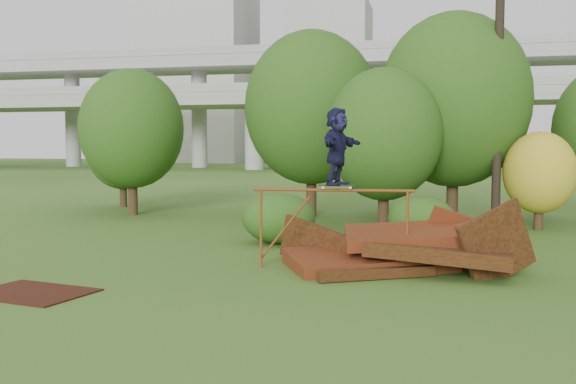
% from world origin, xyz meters
% --- Properties ---
extents(ground, '(240.00, 240.00, 0.00)m').
position_xyz_m(ground, '(0.00, 0.00, 0.00)').
color(ground, '#2D5116').
rests_on(ground, ground).
extents(scrap_pile, '(5.60, 3.54, 1.92)m').
position_xyz_m(scrap_pile, '(1.68, 1.78, 0.39)').
color(scrap_pile, '#49190D').
rests_on(scrap_pile, ground).
extents(grind_rail, '(3.40, 0.29, 1.73)m').
position_xyz_m(grind_rail, '(0.30, 1.45, 1.30)').
color(grind_rail, brown).
rests_on(grind_rail, ground).
extents(skateboard, '(0.80, 0.26, 0.08)m').
position_xyz_m(skateboard, '(0.38, 1.45, 1.79)').
color(skateboard, black).
rests_on(skateboard, grind_rail).
extents(skater, '(0.88, 1.58, 1.63)m').
position_xyz_m(skater, '(0.38, 1.45, 2.62)').
color(skater, '#171637').
rests_on(skater, skateboard).
extents(flat_plate, '(2.26, 1.81, 0.03)m').
position_xyz_m(flat_plate, '(-4.58, -1.96, 0.01)').
color(flat_plate, black).
rests_on(flat_plate, ground).
extents(tree_0, '(3.96, 3.96, 5.59)m').
position_xyz_m(tree_0, '(-8.88, 10.67, 3.30)').
color(tree_0, black).
rests_on(tree_0, ground).
extents(tree_1, '(4.99, 4.99, 6.94)m').
position_xyz_m(tree_1, '(-2.10, 11.69, 4.06)').
color(tree_1, black).
rests_on(tree_1, ground).
extents(tree_2, '(3.60, 3.60, 5.07)m').
position_xyz_m(tree_2, '(0.85, 8.25, 3.00)').
color(tree_2, black).
rests_on(tree_2, ground).
extents(tree_3, '(5.18, 5.18, 7.19)m').
position_xyz_m(tree_3, '(3.01, 10.85, 4.20)').
color(tree_3, black).
rests_on(tree_3, ground).
extents(tree_4, '(2.24, 2.24, 3.10)m').
position_xyz_m(tree_4, '(5.62, 9.44, 1.80)').
color(tree_4, black).
rests_on(tree_4, ground).
extents(tree_6, '(3.13, 3.13, 4.37)m').
position_xyz_m(tree_6, '(-10.80, 13.63, 2.57)').
color(tree_6, black).
rests_on(tree_6, ground).
extents(shrub_left, '(2.00, 1.84, 1.38)m').
position_xyz_m(shrub_left, '(-1.69, 4.79, 0.69)').
color(shrub_left, '#224311').
rests_on(shrub_left, ground).
extents(shrub_right, '(1.82, 1.67, 1.29)m').
position_xyz_m(shrub_right, '(2.07, 5.78, 0.64)').
color(shrub_right, '#224311').
rests_on(shrub_right, ground).
extents(utility_pole, '(1.40, 0.28, 10.71)m').
position_xyz_m(utility_pole, '(4.32, 9.41, 5.43)').
color(utility_pole, black).
rests_on(utility_pole, ground).
extents(freeway_overpass, '(160.00, 15.00, 13.70)m').
position_xyz_m(freeway_overpass, '(0.00, 62.92, 10.32)').
color(freeway_overpass, gray).
rests_on(freeway_overpass, ground).
extents(building_left, '(18.00, 16.00, 35.00)m').
position_xyz_m(building_left, '(-38.00, 95.00, 17.50)').
color(building_left, '#9E9E99').
rests_on(building_left, ground).
extents(building_right, '(14.00, 14.00, 28.00)m').
position_xyz_m(building_right, '(-16.00, 102.00, 14.00)').
color(building_right, '#9E9E99').
rests_on(building_right, ground).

